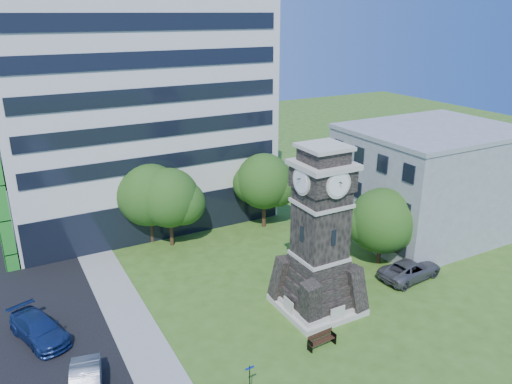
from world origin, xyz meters
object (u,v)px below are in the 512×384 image
car_street_north (39,329)px  park_bench (321,339)px  clock_tower (320,242)px  car_east_lot (410,269)px  street_sign (250,378)px

car_street_north → park_bench: bearing=-50.0°
car_street_north → clock_tower: bearing=-36.1°
clock_tower → car_east_lot: 10.15m
clock_tower → street_sign: size_ratio=5.56×
clock_tower → car_east_lot: (9.09, -0.12, -4.51)m
car_east_lot → street_sign: size_ratio=2.54×
clock_tower → street_sign: (-8.61, -5.78, -3.91)m
park_bench → street_sign: size_ratio=0.90×
clock_tower → park_bench: 6.61m
car_east_lot → street_sign: 18.60m
clock_tower → car_street_north: bearing=162.9°
car_east_lot → park_bench: bearing=103.2°
street_sign → car_east_lot: bearing=15.1°
car_east_lot → street_sign: (-17.70, -5.66, 0.60)m
car_east_lot → park_bench: 12.12m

